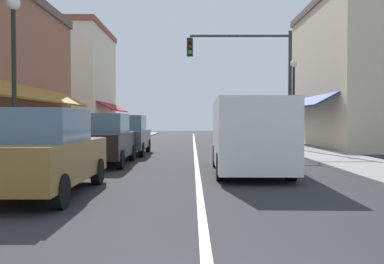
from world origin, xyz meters
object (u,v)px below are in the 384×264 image
at_px(parked_car_second_left, 105,139).
at_px(traffic_signal_mast_arm, 256,69).
at_px(parked_car_nearest_left, 44,152).
at_px(street_lamp_right_mid, 295,89).
at_px(parked_car_third_left, 128,135).
at_px(street_lamp_left_near, 15,56).
at_px(van_in_lane, 250,134).

distance_m(parked_car_second_left, traffic_signal_mast_arm, 9.53).
bearing_deg(parked_car_second_left, parked_car_nearest_left, -90.63).
relative_size(parked_car_nearest_left, parked_car_second_left, 1.00).
xyz_separation_m(parked_car_second_left, street_lamp_right_mid, (8.10, 6.02, 2.19)).
xyz_separation_m(parked_car_third_left, street_lamp_left_near, (-1.83, -7.40, 2.37)).
relative_size(parked_car_third_left, street_lamp_right_mid, 0.91).
height_order(van_in_lane, street_lamp_left_near, street_lamp_left_near).
bearing_deg(van_in_lane, street_lamp_left_near, -169.76).
bearing_deg(street_lamp_left_near, parked_car_nearest_left, -56.46).
height_order(van_in_lane, traffic_signal_mast_arm, traffic_signal_mast_arm).
height_order(parked_car_nearest_left, parked_car_third_left, same).
height_order(parked_car_nearest_left, parked_car_second_left, same).
relative_size(parked_car_nearest_left, street_lamp_left_near, 0.85).
relative_size(parked_car_second_left, parked_car_third_left, 1.00).
height_order(parked_car_third_left, street_lamp_left_near, street_lamp_left_near).
bearing_deg(street_lamp_right_mid, street_lamp_left_near, -136.88).
relative_size(parked_car_second_left, van_in_lane, 0.79).
height_order(street_lamp_left_near, street_lamp_right_mid, street_lamp_left_near).
bearing_deg(street_lamp_left_near, parked_car_third_left, 76.10).
bearing_deg(parked_car_nearest_left, street_lamp_left_near, 123.77).
relative_size(parked_car_third_left, van_in_lane, 0.79).
relative_size(parked_car_second_left, traffic_signal_mast_arm, 0.68).
distance_m(parked_car_second_left, street_lamp_right_mid, 10.33).
bearing_deg(van_in_lane, street_lamp_right_mid, 68.91).
distance_m(parked_car_second_left, van_in_lane, 5.19).
bearing_deg(parked_car_third_left, traffic_signal_mast_arm, 19.06).
bearing_deg(parked_car_second_left, street_lamp_right_mid, 35.99).
xyz_separation_m(parked_car_nearest_left, van_in_lane, (4.72, 3.56, 0.27)).
bearing_deg(street_lamp_right_mid, parked_car_third_left, -167.46).
distance_m(parked_car_nearest_left, street_lamp_left_near, 3.88).
xyz_separation_m(parked_car_second_left, van_in_lane, (4.72, -2.14, 0.27)).
xyz_separation_m(parked_car_third_left, street_lamp_right_mid, (7.96, 1.77, 2.19)).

